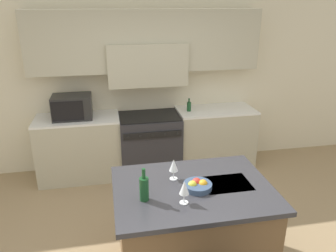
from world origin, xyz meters
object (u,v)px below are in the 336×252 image
(range_stove, at_px, (150,144))
(wine_bottle, at_px, (144,188))
(fruit_bowl, at_px, (198,185))
(wine_glass_near, at_px, (184,188))
(wine_glass_far, at_px, (174,166))
(microwave, at_px, (72,107))
(oil_bottle_on_counter, at_px, (189,106))

(range_stove, xyz_separation_m, wine_bottle, (-0.35, -2.21, 0.59))
(wine_bottle, bearing_deg, fruit_bowl, 10.31)
(range_stove, height_order, wine_glass_near, wine_glass_near)
(wine_glass_near, height_order, wine_glass_far, same)
(microwave, bearing_deg, wine_glass_far, -61.63)
(wine_glass_far, distance_m, fruit_bowl, 0.29)
(wine_glass_near, bearing_deg, fruit_bowl, 48.84)
(oil_bottle_on_counter, bearing_deg, wine_bottle, -113.14)
(fruit_bowl, bearing_deg, wine_glass_near, -131.16)
(wine_bottle, bearing_deg, microwave, 108.31)
(fruit_bowl, bearing_deg, microwave, 119.69)
(range_stove, relative_size, microwave, 1.70)
(range_stove, height_order, wine_bottle, wine_bottle)
(wine_bottle, distance_m, oil_bottle_on_counter, 2.43)
(range_stove, height_order, oil_bottle_on_counter, oil_bottle_on_counter)
(fruit_bowl, distance_m, oil_bottle_on_counter, 2.19)
(wine_glass_far, distance_m, oil_bottle_on_counter, 2.04)
(wine_glass_near, bearing_deg, range_stove, 89.25)
(range_stove, xyz_separation_m, wine_glass_far, (-0.04, -1.92, 0.62))
(microwave, height_order, oil_bottle_on_counter, microwave)
(range_stove, distance_m, microwave, 1.26)
(range_stove, height_order, microwave, microwave)
(wine_glass_near, xyz_separation_m, oil_bottle_on_counter, (0.64, 2.34, -0.06))
(wine_glass_near, xyz_separation_m, wine_glass_far, (-0.00, 0.40, 0.00))
(wine_bottle, xyz_separation_m, fruit_bowl, (0.48, 0.09, -0.08))
(microwave, relative_size, wine_glass_near, 2.66)
(microwave, xyz_separation_m, wine_glass_near, (1.05, -2.34, -0.03))
(microwave, distance_m, oil_bottle_on_counter, 1.69)
(wine_glass_near, bearing_deg, microwave, 114.25)
(microwave, height_order, fruit_bowl, microwave)
(range_stove, xyz_separation_m, oil_bottle_on_counter, (0.61, 0.02, 0.56))
(range_stove, relative_size, wine_bottle, 3.12)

